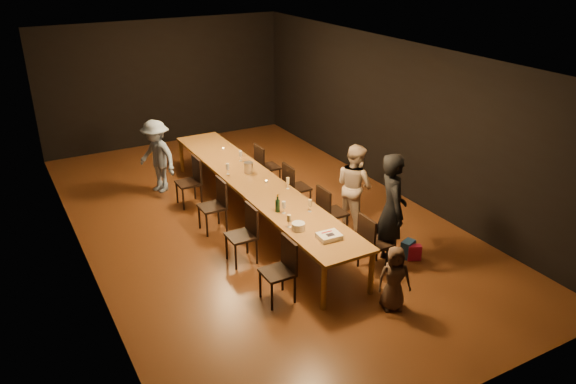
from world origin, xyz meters
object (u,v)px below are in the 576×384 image
chair_right_3 (268,166)px  chair_left_3 (188,182)px  woman_birthday (392,210)px  chair_left_0 (277,272)px  chair_left_1 (241,235)px  birthday_cake (329,236)px  plate_stack (298,226)px  chair_right_0 (376,242)px  child (394,278)px  champagne_bottle (278,203)px  ice_bucket (248,167)px  chair_left_2 (212,206)px  man_blue (157,156)px  table (256,184)px  woman_tan (354,186)px  chair_right_1 (333,212)px  chair_right_2 (297,187)px

chair_right_3 → chair_left_3: bearing=-90.0°
chair_right_3 → woman_birthday: bearing=4.8°
chair_left_0 → chair_left_1: (0.00, 1.20, 0.00)m
chair_left_3 → chair_left_1: bearing=-180.0°
birthday_cake → plate_stack: 0.51m
chair_left_3 → woman_birthday: bearing=-150.6°
chair_right_3 → chair_left_1: bearing=-35.3°
chair_right_0 → child: size_ratio=0.98×
champagne_bottle → woman_birthday: bearing=-38.6°
woman_birthday → ice_bucket: 3.02m
chair_left_0 → woman_birthday: woman_birthday is taller
chair_left_2 → champagne_bottle: champagne_bottle is taller
man_blue → ice_bucket: man_blue is taller
chair_left_0 → chair_left_2: same height
chair_right_0 → chair_left_0: size_ratio=1.00×
child → chair_right_0: bearing=89.3°
ice_bucket → chair_left_2: bearing=-153.5°
table → chair_right_3: (0.85, 1.20, -0.24)m
chair_left_1 → woman_birthday: 2.35m
chair_left_0 → plate_stack: (0.60, 0.46, 0.34)m
woman_tan → plate_stack: (-1.67, -0.94, 0.05)m
plate_stack → chair_right_1: bearing=33.9°
chair_right_2 → man_blue: 2.93m
chair_left_1 → woman_tan: (2.27, 0.20, 0.29)m
plate_stack → chair_left_2: bearing=107.3°
chair_left_0 → man_blue: man_blue is taller
woman_tan → chair_right_1: bearing=100.9°
woman_tan → chair_right_0: bearing=149.5°
plate_stack → champagne_bottle: bearing=88.4°
chair_right_0 → man_blue: (-2.00, 4.52, 0.28)m
chair_left_3 → woman_tan: bearing=-134.1°
table → woman_tan: (1.42, -1.00, 0.05)m
champagne_bottle → plate_stack: bearing=-91.6°
plate_stack → birthday_cake: bearing=-60.2°
woman_tan → chair_left_2: bearing=58.0°
table → chair_right_2: chair_right_2 is taller
chair_right_3 → man_blue: (-2.00, 0.92, 0.28)m
table → champagne_bottle: size_ratio=19.69×
woman_birthday → child: woman_birthday is taller
ice_bucket → chair_left_3: bearing=141.5°
birthday_cake → ice_bucket: 2.84m
chair_left_3 → chair_left_2: bearing=-180.0°
child → chair_left_1: bearing=143.9°
chair_left_2 → chair_right_1: bearing=-125.2°
chair_left_0 → ice_bucket: ice_bucket is taller
woman_birthday → champagne_bottle: (-1.38, 1.10, -0.01)m
woman_tan → plate_stack: 1.92m
table → chair_left_0: bearing=-109.5°
chair_right_0 → birthday_cake: bearing=-91.3°
birthday_cake → chair_right_2: bearing=73.3°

